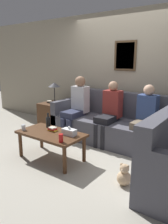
{
  "coord_description": "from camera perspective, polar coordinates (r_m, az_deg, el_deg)",
  "views": [
    {
      "loc": [
        2.03,
        -3.22,
        1.65
      ],
      "look_at": [
        -0.21,
        -0.15,
        0.71
      ],
      "focal_mm": 35.0,
      "sensor_mm": 36.0,
      "label": 1
    }
  ],
  "objects": [
    {
      "name": "ground_plane",
      "position": [
        4.14,
        3.56,
        -9.64
      ],
      "size": [
        16.0,
        16.0,
        0.0
      ],
      "primitive_type": "plane",
      "color": "#ADA899"
    },
    {
      "name": "wall_back",
      "position": [
        4.72,
        10.69,
        9.4
      ],
      "size": [
        9.0,
        0.08,
        2.6
      ],
      "color": "#9E937F",
      "rests_on": "ground_plane"
    },
    {
      "name": "couch_main",
      "position": [
        4.48,
        7.46,
        -3.37
      ],
      "size": [
        2.46,
        0.93,
        0.98
      ],
      "color": "#4C4C56",
      "rests_on": "ground_plane"
    },
    {
      "name": "coffee_table",
      "position": [
        3.66,
        -8.6,
        -6.25
      ],
      "size": [
        1.12,
        0.6,
        0.46
      ],
      "color": "#4C2D19",
      "rests_on": "ground_plane"
    },
    {
      "name": "side_table_with_lamp",
      "position": [
        5.31,
        -8.05,
        -0.55
      ],
      "size": [
        0.55,
        0.55,
        1.11
      ],
      "color": "#4C2D19",
      "rests_on": "ground_plane"
    },
    {
      "name": "wine_bottle",
      "position": [
        3.9,
        -9.34,
        -2.54
      ],
      "size": [
        0.08,
        0.08,
        0.26
      ],
      "color": "black",
      "rests_on": "coffee_table"
    },
    {
      "name": "drinking_glass",
      "position": [
        3.84,
        -15.53,
        -3.9
      ],
      "size": [
        0.07,
        0.07,
        0.1
      ],
      "color": "silver",
      "rests_on": "coffee_table"
    },
    {
      "name": "book_stack",
      "position": [
        3.71,
        -8.21,
        -4.43
      ],
      "size": [
        0.16,
        0.12,
        0.07
      ],
      "color": "gold",
      "rests_on": "coffee_table"
    },
    {
      "name": "soda_can",
      "position": [
        3.21,
        -6.06,
        -6.78
      ],
      "size": [
        0.07,
        0.07,
        0.12
      ],
      "color": "red",
      "rests_on": "coffee_table"
    },
    {
      "name": "tissue_box",
      "position": [
        3.48,
        -3.89,
        -5.18
      ],
      "size": [
        0.23,
        0.12,
        0.14
      ],
      "color": "silver",
      "rests_on": "coffee_table"
    },
    {
      "name": "person_left",
      "position": [
        4.63,
        -1.9,
        2.0
      ],
      "size": [
        0.34,
        0.66,
        1.28
      ],
      "color": "#2D334C",
      "rests_on": "ground_plane"
    },
    {
      "name": "person_middle",
      "position": [
        4.25,
        6.64,
        0.33
      ],
      "size": [
        0.34,
        0.63,
        1.22
      ],
      "color": "black",
      "rests_on": "ground_plane"
    },
    {
      "name": "person_right",
      "position": [
        3.98,
        15.64,
        -1.09
      ],
      "size": [
        0.34,
        0.59,
        1.2
      ],
      "color": "#756651",
      "rests_on": "ground_plane"
    },
    {
      "name": "teddy_bear",
      "position": [
        3.07,
        10.42,
        -16.07
      ],
      "size": [
        0.19,
        0.19,
        0.3
      ],
      "color": "tan",
      "rests_on": "ground_plane"
    }
  ]
}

